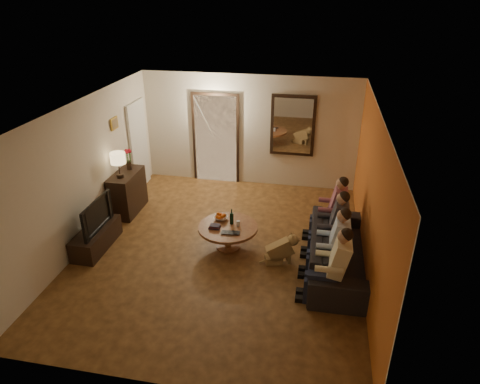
% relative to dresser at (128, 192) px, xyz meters
% --- Properties ---
extents(floor, '(5.00, 6.00, 0.01)m').
position_rel_dresser_xyz_m(floor, '(2.25, -1.06, -0.44)').
color(floor, '#482D13').
rests_on(floor, ground).
extents(ceiling, '(5.00, 6.00, 0.01)m').
position_rel_dresser_xyz_m(ceiling, '(2.25, -1.06, 2.16)').
color(ceiling, white).
rests_on(ceiling, back_wall).
extents(back_wall, '(5.00, 0.02, 2.60)m').
position_rel_dresser_xyz_m(back_wall, '(2.25, 1.94, 0.86)').
color(back_wall, beige).
rests_on(back_wall, floor).
extents(front_wall, '(5.00, 0.02, 2.60)m').
position_rel_dresser_xyz_m(front_wall, '(2.25, -4.06, 0.86)').
color(front_wall, beige).
rests_on(front_wall, floor).
extents(left_wall, '(0.02, 6.00, 2.60)m').
position_rel_dresser_xyz_m(left_wall, '(-0.25, -1.06, 0.86)').
color(left_wall, beige).
rests_on(left_wall, floor).
extents(right_wall, '(0.02, 6.00, 2.60)m').
position_rel_dresser_xyz_m(right_wall, '(4.75, -1.06, 0.86)').
color(right_wall, beige).
rests_on(right_wall, floor).
extents(orange_accent, '(0.01, 6.00, 2.60)m').
position_rel_dresser_xyz_m(orange_accent, '(4.74, -1.06, 0.86)').
color(orange_accent, '#C67021').
rests_on(orange_accent, right_wall).
extents(kitchen_doorway, '(1.00, 0.06, 2.10)m').
position_rel_dresser_xyz_m(kitchen_doorway, '(1.45, 1.92, 0.61)').
color(kitchen_doorway, '#FFE0A5').
rests_on(kitchen_doorway, floor).
extents(door_trim, '(1.12, 0.04, 2.22)m').
position_rel_dresser_xyz_m(door_trim, '(1.45, 1.91, 0.61)').
color(door_trim, black).
rests_on(door_trim, floor).
extents(fridge_glimpse, '(0.45, 0.03, 1.70)m').
position_rel_dresser_xyz_m(fridge_glimpse, '(1.70, 1.93, 0.46)').
color(fridge_glimpse, silver).
rests_on(fridge_glimpse, floor).
extents(mirror_frame, '(1.00, 0.05, 1.40)m').
position_rel_dresser_xyz_m(mirror_frame, '(3.25, 1.90, 1.06)').
color(mirror_frame, black).
rests_on(mirror_frame, back_wall).
extents(mirror_glass, '(0.86, 0.02, 1.26)m').
position_rel_dresser_xyz_m(mirror_glass, '(3.25, 1.87, 1.06)').
color(mirror_glass, white).
rests_on(mirror_glass, back_wall).
extents(white_door, '(0.06, 0.85, 2.04)m').
position_rel_dresser_xyz_m(white_door, '(-0.21, 1.24, 0.58)').
color(white_door, white).
rests_on(white_door, floor).
extents(framed_art, '(0.03, 0.28, 0.24)m').
position_rel_dresser_xyz_m(framed_art, '(-0.22, 0.24, 1.41)').
color(framed_art, '#B28C33').
rests_on(framed_art, left_wall).
extents(art_canvas, '(0.01, 0.22, 0.18)m').
position_rel_dresser_xyz_m(art_canvas, '(-0.21, 0.24, 1.41)').
color(art_canvas, brown).
rests_on(art_canvas, left_wall).
extents(dresser, '(0.45, 0.99, 0.88)m').
position_rel_dresser_xyz_m(dresser, '(0.00, 0.00, 0.00)').
color(dresser, black).
rests_on(dresser, floor).
extents(table_lamp, '(0.30, 0.30, 0.54)m').
position_rel_dresser_xyz_m(table_lamp, '(0.00, -0.22, 0.71)').
color(table_lamp, beige).
rests_on(table_lamp, dresser).
extents(flower_vase, '(0.14, 0.14, 0.44)m').
position_rel_dresser_xyz_m(flower_vase, '(0.00, 0.22, 0.66)').
color(flower_vase, red).
rests_on(flower_vase, dresser).
extents(tv_stand, '(0.45, 1.18, 0.39)m').
position_rel_dresser_xyz_m(tv_stand, '(0.00, -1.42, -0.24)').
color(tv_stand, black).
rests_on(tv_stand, floor).
extents(tv, '(1.00, 0.13, 0.58)m').
position_rel_dresser_xyz_m(tv, '(0.00, -1.42, 0.24)').
color(tv, black).
rests_on(tv, tv_stand).
extents(sofa, '(2.39, 0.95, 0.70)m').
position_rel_dresser_xyz_m(sofa, '(4.32, -1.23, -0.09)').
color(sofa, black).
rests_on(sofa, floor).
extents(person_a, '(0.60, 0.40, 1.20)m').
position_rel_dresser_xyz_m(person_a, '(4.22, -2.13, 0.16)').
color(person_a, tan).
rests_on(person_a, sofa).
extents(person_b, '(0.60, 0.40, 1.20)m').
position_rel_dresser_xyz_m(person_b, '(4.22, -1.53, 0.16)').
color(person_b, tan).
rests_on(person_b, sofa).
extents(person_c, '(0.60, 0.40, 1.20)m').
position_rel_dresser_xyz_m(person_c, '(4.22, -0.93, 0.16)').
color(person_c, tan).
rests_on(person_c, sofa).
extents(person_d, '(0.60, 0.40, 1.20)m').
position_rel_dresser_xyz_m(person_d, '(4.22, -0.33, 0.16)').
color(person_d, tan).
rests_on(person_d, sofa).
extents(dog, '(0.61, 0.40, 0.56)m').
position_rel_dresser_xyz_m(dog, '(3.35, -1.27, -0.16)').
color(dog, olive).
rests_on(dog, floor).
extents(coffee_table, '(1.35, 1.35, 0.45)m').
position_rel_dresser_xyz_m(coffee_table, '(2.37, -0.97, -0.21)').
color(coffee_table, brown).
rests_on(coffee_table, floor).
extents(bowl, '(0.26, 0.26, 0.06)m').
position_rel_dresser_xyz_m(bowl, '(2.19, -0.75, 0.04)').
color(bowl, white).
rests_on(bowl, coffee_table).
extents(oranges, '(0.20, 0.20, 0.08)m').
position_rel_dresser_xyz_m(oranges, '(2.19, -0.75, 0.11)').
color(oranges, '#D55512').
rests_on(oranges, bowl).
extents(wine_bottle, '(0.07, 0.07, 0.31)m').
position_rel_dresser_xyz_m(wine_bottle, '(2.42, -0.87, 0.17)').
color(wine_bottle, black).
rests_on(wine_bottle, coffee_table).
extents(wine_glass, '(0.06, 0.06, 0.10)m').
position_rel_dresser_xyz_m(wine_glass, '(2.55, -0.92, 0.06)').
color(wine_glass, silver).
rests_on(wine_glass, coffee_table).
extents(book_stack, '(0.20, 0.15, 0.07)m').
position_rel_dresser_xyz_m(book_stack, '(2.15, -1.07, 0.05)').
color(book_stack, black).
rests_on(book_stack, coffee_table).
extents(laptop, '(0.34, 0.24, 0.03)m').
position_rel_dresser_xyz_m(laptop, '(2.47, -1.25, 0.02)').
color(laptop, black).
rests_on(laptop, coffee_table).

